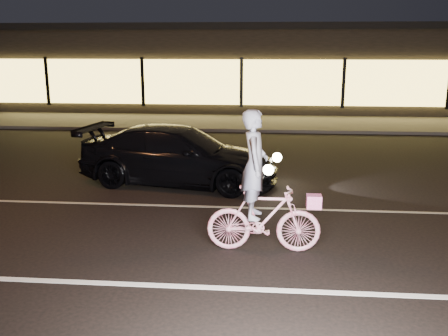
# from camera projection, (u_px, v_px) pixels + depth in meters

# --- Properties ---
(ground) EXTENTS (90.00, 90.00, 0.00)m
(ground) POSITION_uv_depth(u_px,v_px,m) (193.00, 244.00, 8.35)
(ground) COLOR black
(ground) RESTS_ON ground
(lane_stripe_near) EXTENTS (60.00, 0.12, 0.01)m
(lane_stripe_near) POSITION_uv_depth(u_px,v_px,m) (177.00, 286.00, 6.90)
(lane_stripe_near) COLOR silver
(lane_stripe_near) RESTS_ON ground
(lane_stripe_far) EXTENTS (60.00, 0.10, 0.01)m
(lane_stripe_far) POSITION_uv_depth(u_px,v_px,m) (208.00, 207.00, 10.28)
(lane_stripe_far) COLOR gray
(lane_stripe_far) RESTS_ON ground
(sidewalk) EXTENTS (30.00, 4.00, 0.12)m
(sidewalk) POSITION_uv_depth(u_px,v_px,m) (239.00, 123.00, 20.91)
(sidewalk) COLOR #383533
(sidewalk) RESTS_ON ground
(storefront) EXTENTS (25.40, 8.42, 4.20)m
(storefront) POSITION_uv_depth(u_px,v_px,m) (246.00, 66.00, 26.17)
(storefront) COLOR black
(storefront) RESTS_ON ground
(cyclist) EXTENTS (1.83, 0.63, 2.30)m
(cyclist) POSITION_uv_depth(u_px,v_px,m) (261.00, 203.00, 7.91)
(cyclist) COLOR #E13565
(cyclist) RESTS_ON ground
(sedan) EXTENTS (4.98, 2.67, 1.37)m
(sedan) POSITION_uv_depth(u_px,v_px,m) (179.00, 155.00, 11.86)
(sedan) COLOR black
(sedan) RESTS_ON ground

